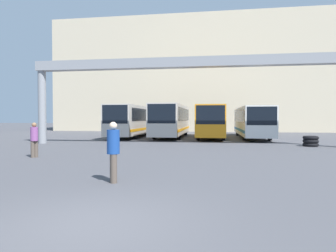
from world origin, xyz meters
name	(u,v)px	position (x,y,z in m)	size (l,w,h in m)	color
ground_plane	(91,225)	(0.00, 0.00, 0.00)	(200.00, 200.00, 0.00)	#47474C
building_backdrop	(200,78)	(0.00, 43.06, 8.37)	(43.77, 12.00, 16.75)	beige
overhead_gantry	(182,73)	(0.00, 16.14, 5.14)	(22.26, 0.80, 6.25)	gray
bus_slot_0	(134,119)	(-5.96, 25.17, 1.82)	(2.45, 12.46, 3.16)	beige
bus_slot_1	(172,119)	(-1.99, 25.03, 1.86)	(2.59, 12.17, 3.22)	beige
bus_slot_2	(211,120)	(1.99, 23.97, 1.77)	(2.54, 10.05, 3.08)	orange
bus_slot_3	(252,121)	(5.96, 25.18, 1.71)	(2.53, 12.47, 2.95)	silver
pedestrian_near_center	(34,139)	(-6.58, 8.48, 0.92)	(0.36, 0.36, 1.74)	brown
pedestrian_mid_right	(113,150)	(-0.78, 3.54, 0.98)	(0.38, 0.38, 1.85)	brown
tire_stack	(311,141)	(8.88, 16.67, 0.36)	(1.04, 1.04, 0.72)	black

